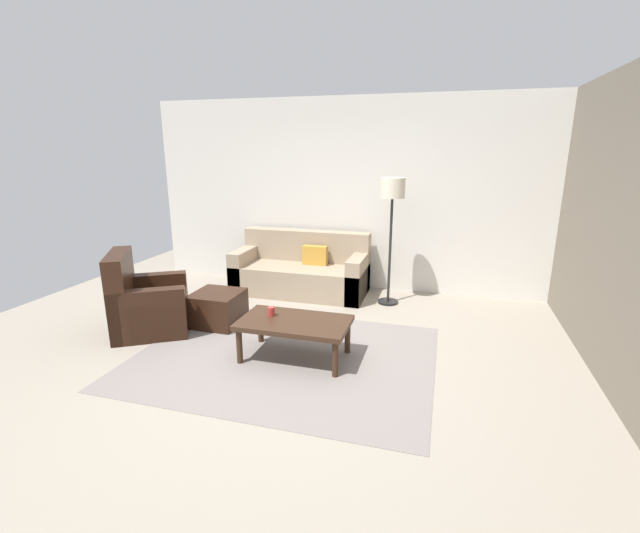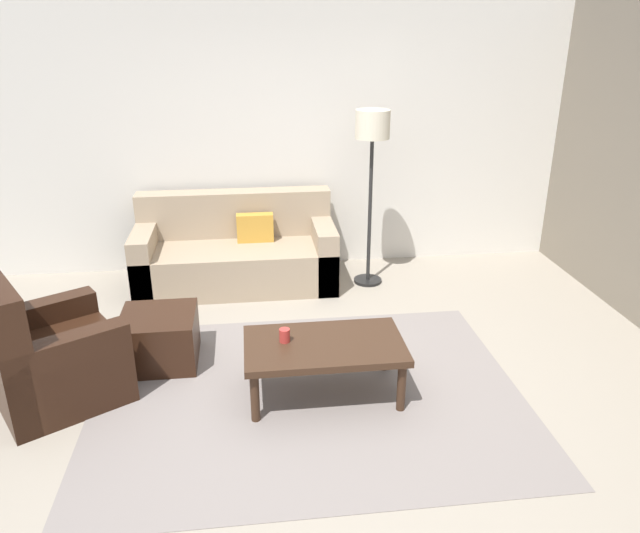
% 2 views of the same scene
% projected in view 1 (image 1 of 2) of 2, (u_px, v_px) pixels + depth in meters
% --- Properties ---
extents(ground_plane, '(8.00, 8.00, 0.00)m').
position_uv_depth(ground_plane, '(285.00, 356.00, 4.51)').
color(ground_plane, gray).
extents(rear_partition, '(6.00, 0.12, 2.80)m').
position_uv_depth(rear_partition, '(344.00, 195.00, 6.56)').
color(rear_partition, silver).
rests_on(rear_partition, ground_plane).
extents(area_rug, '(3.00, 2.32, 0.01)m').
position_uv_depth(area_rug, '(285.00, 356.00, 4.51)').
color(area_rug, gray).
rests_on(area_rug, ground_plane).
extents(couch_main, '(1.93, 0.87, 0.88)m').
position_uv_depth(couch_main, '(302.00, 271.00, 6.52)').
color(couch_main, gray).
rests_on(couch_main, ground_plane).
extents(armchair_leather, '(1.10, 1.10, 0.95)m').
position_uv_depth(armchair_leather, '(144.00, 306.00, 5.06)').
color(armchair_leather, black).
rests_on(armchair_leather, ground_plane).
extents(ottoman, '(0.56, 0.56, 0.40)m').
position_uv_depth(ottoman, '(218.00, 308.00, 5.30)').
color(ottoman, black).
rests_on(ottoman, ground_plane).
extents(coffee_table, '(1.10, 0.64, 0.41)m').
position_uv_depth(coffee_table, '(295.00, 325.00, 4.39)').
color(coffee_table, '#382316').
rests_on(coffee_table, ground_plane).
extents(cup, '(0.07, 0.07, 0.10)m').
position_uv_depth(cup, '(271.00, 312.00, 4.48)').
color(cup, '#B2332D').
rests_on(cup, coffee_table).
extents(lamp_standing, '(0.32, 0.32, 1.71)m').
position_uv_depth(lamp_standing, '(392.00, 201.00, 5.70)').
color(lamp_standing, black).
rests_on(lamp_standing, ground_plane).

